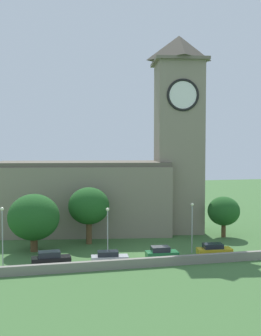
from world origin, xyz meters
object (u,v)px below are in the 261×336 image
object	(u,v)px
streetlamp_west_mid	(108,225)
streetlamp_west_end	(2,227)
tree_riverside_west	(89,206)
car_yellow	(214,250)
car_silver	(109,258)
car_green	(162,253)
church	(115,176)
car_black	(51,259)
tree_riverside_east	(224,211)
streetlamp_central	(192,219)
tree_churchyard	(34,217)

from	to	relation	value
streetlamp_west_mid	streetlamp_west_end	bearing A→B (deg)	-178.10
tree_riverside_west	car_yellow	bearing A→B (deg)	-36.46
streetlamp_west_mid	tree_riverside_west	size ratio (longest dim) A/B	0.79
car_silver	car_yellow	size ratio (longest dim) A/B	1.00
car_green	car_yellow	size ratio (longest dim) A/B	0.89
church	streetlamp_west_mid	size ratio (longest dim) A/B	5.39
car_black	tree_riverside_east	distance (m)	30.48
car_yellow	tree_riverside_east	size ratio (longest dim) A/B	0.72
streetlamp_central	tree_churchyard	size ratio (longest dim) A/B	0.86
church	tree_riverside_west	size ratio (longest dim) A/B	4.27
car_black	tree_riverside_west	bearing A→B (deg)	60.74
car_silver	car_green	size ratio (longest dim) A/B	1.12
car_green	car_yellow	world-z (taller)	car_green
car_silver	tree_churchyard	world-z (taller)	tree_churchyard
car_silver	streetlamp_west_end	distance (m)	13.68
tree_churchyard	streetlamp_west_end	bearing A→B (deg)	-119.08
car_black	streetlamp_west_end	distance (m)	7.07
car_black	tree_riverside_east	bearing A→B (deg)	21.39
streetlamp_central	tree_churchyard	xyz separation A→B (m)	(-21.36, 5.66, 0.20)
car_black	tree_riverside_west	xyz separation A→B (m)	(6.29, 11.23, 4.78)
car_silver	tree_riverside_west	xyz separation A→B (m)	(-0.91, 11.88, 4.88)
car_silver	streetlamp_west_end	world-z (taller)	streetlamp_west_end
tree_churchyard	tree_riverside_west	xyz separation A→B (m)	(8.16, 2.94, 0.90)
car_silver	car_black	bearing A→B (deg)	174.85
car_black	tree_churchyard	bearing A→B (deg)	102.71
car_green	car_yellow	xyz separation A→B (m)	(7.44, 0.25, -0.03)
car_black	streetlamp_west_end	xyz separation A→B (m)	(-5.73, 1.35, 3.92)
car_black	streetlamp_west_end	world-z (taller)	streetlamp_west_end
tree_riverside_east	tree_riverside_west	world-z (taller)	tree_riverside_west
car_yellow	tree_riverside_east	bearing A→B (deg)	59.24
streetlamp_west_mid	church	bearing A→B (deg)	75.73
church	car_black	distance (m)	24.47
car_yellow	streetlamp_west_mid	size ratio (longest dim) A/B	0.70
car_yellow	streetlamp_central	distance (m)	5.08
tree_riverside_east	tree_riverside_west	distance (m)	21.98
car_silver	streetlamp_central	bearing A→B (deg)	14.95
streetlamp_central	church	bearing A→B (deg)	114.09
church	streetlamp_central	xyz separation A→B (m)	(7.54, -16.86, -5.06)
church	streetlamp_west_end	bearing A→B (deg)	-134.26
car_black	streetlamp_west_mid	xyz separation A→B (m)	(7.45, 1.79, 3.60)
car_silver	car_yellow	distance (m)	14.40
car_silver	streetlamp_west_end	bearing A→B (deg)	171.20
car_green	tree_riverside_west	xyz separation A→B (m)	(-7.86, 11.55, 4.82)
car_silver	tree_riverside_west	bearing A→B (deg)	94.36
streetlamp_west_end	streetlamp_west_mid	bearing A→B (deg)	1.90
car_yellow	tree_churchyard	distance (m)	25.22
car_silver	tree_riverside_east	bearing A→B (deg)	29.11
tree_riverside_west	streetlamp_west_end	bearing A→B (deg)	-140.59
streetlamp_central	tree_riverside_east	world-z (taller)	streetlamp_central
car_black	car_silver	bearing A→B (deg)	-5.15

